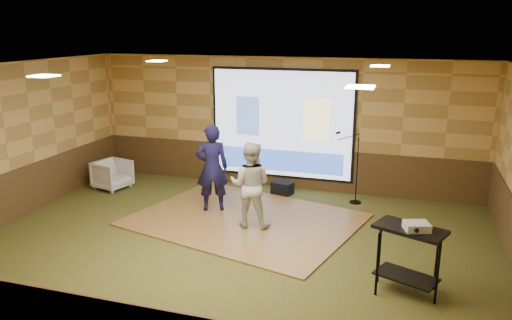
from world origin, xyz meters
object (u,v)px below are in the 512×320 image
(projector_screen, at_px, (282,125))
(player_left, at_px, (212,168))
(dance_floor, at_px, (245,219))
(player_right, at_px, (250,185))
(projector, at_px, (417,226))
(banquet_chair, at_px, (112,175))
(mic_stand, at_px, (354,180))
(duffel_bag, at_px, (282,188))
(av_table, at_px, (409,247))

(projector_screen, xyz_separation_m, player_left, (-0.93, -1.93, -0.56))
(dance_floor, relative_size, player_right, 2.56)
(projector, relative_size, banquet_chair, 0.44)
(projector, height_order, banquet_chair, projector)
(player_right, xyz_separation_m, projector, (2.91, -1.68, 0.21))
(mic_stand, bearing_deg, banquet_chair, -153.03)
(projector, bearing_deg, mic_stand, 90.99)
(projector, height_order, mic_stand, mic_stand)
(mic_stand, distance_m, duffel_bag, 1.62)
(player_left, bearing_deg, banquet_chair, -37.54)
(player_left, distance_m, mic_stand, 3.02)
(projector_screen, relative_size, banquet_chair, 4.55)
(player_left, distance_m, duffel_bag, 1.97)
(dance_floor, distance_m, duffel_bag, 1.78)
(player_right, bearing_deg, player_left, -34.83)
(projector_screen, relative_size, projector, 10.26)
(player_left, height_order, duffel_bag, player_left)
(dance_floor, height_order, player_left, player_left)
(player_left, xyz_separation_m, duffel_bag, (1.08, 1.45, -0.77))
(projector_screen, relative_size, player_left, 1.88)
(mic_stand, height_order, duffel_bag, mic_stand)
(player_left, relative_size, mic_stand, 1.15)
(projector_screen, xyz_separation_m, dance_floor, (-0.14, -2.23, -1.46))
(banquet_chair, bearing_deg, projector, -99.03)
(projector, bearing_deg, player_left, 132.06)
(av_table, bearing_deg, projector, -40.35)
(dance_floor, xyz_separation_m, banquet_chair, (-3.55, 0.95, 0.32))
(player_right, relative_size, banquet_chair, 2.20)
(banquet_chair, bearing_deg, av_table, -98.79)
(av_table, distance_m, mic_stand, 3.74)
(dance_floor, bearing_deg, projector, -32.17)
(dance_floor, distance_m, banquet_chair, 3.69)
(player_right, distance_m, projector, 3.36)
(mic_stand, bearing_deg, player_right, -111.15)
(player_right, xyz_separation_m, mic_stand, (1.67, 1.94, -0.34))
(mic_stand, xyz_separation_m, banquet_chair, (-5.43, -0.70, -0.16))
(player_left, bearing_deg, av_table, 126.04)
(dance_floor, height_order, duffel_bag, duffel_bag)
(mic_stand, distance_m, banquet_chair, 5.48)
(projector, bearing_deg, player_right, 132.12)
(duffel_bag, bearing_deg, banquet_chair, -168.34)
(player_right, xyz_separation_m, duffel_bag, (0.09, 2.03, -0.69))
(banquet_chair, bearing_deg, projector_screen, -56.41)
(projector_screen, height_order, dance_floor, projector_screen)
(duffel_bag, bearing_deg, dance_floor, -99.67)
(av_table, bearing_deg, player_left, 150.20)
(mic_stand, height_order, banquet_chair, mic_stand)
(av_table, height_order, projector, projector)
(projector, height_order, duffel_bag, projector)
(dance_floor, height_order, player_right, player_right)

